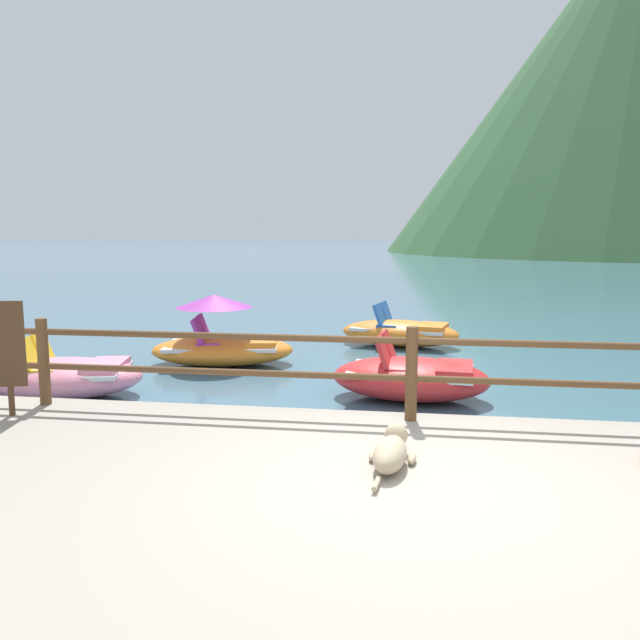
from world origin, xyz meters
The scene contains 8 objects.
ground_plane centered at (0.00, 40.00, 0.00)m, with size 200.00×200.00×0.00m, color #477084.
dock_railing centered at (0.00, 1.55, 0.98)m, with size 23.92×0.12×0.95m.
dog_resting centered at (-0.15, 0.27, 0.52)m, with size 0.41×1.08×0.26m.
pedal_boat_0 centered at (0.00, 3.84, 0.30)m, with size 2.24×1.45×0.89m.
pedal_boat_1 centered at (-4.77, 3.25, 0.29)m, with size 2.39×1.67×0.87m.
pedal_boat_2 centered at (-3.23, 5.63, 0.40)m, with size 2.62×1.77×1.21m.
pedal_boat_3 centered at (-0.23, 7.87, 0.28)m, with size 2.56×1.64×0.85m.
cliff_headland centered at (22.01, 68.78, 17.53)m, with size 53.37×53.37×37.35m.
Camera 1 is at (-0.00, -4.65, 2.29)m, focal length 35.38 mm.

